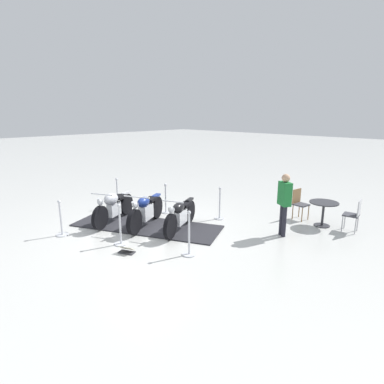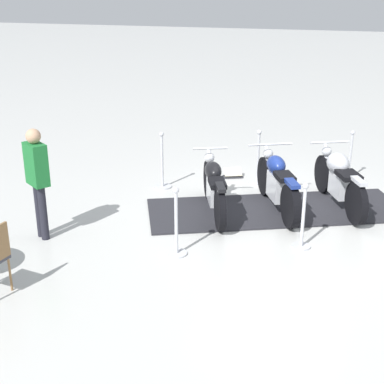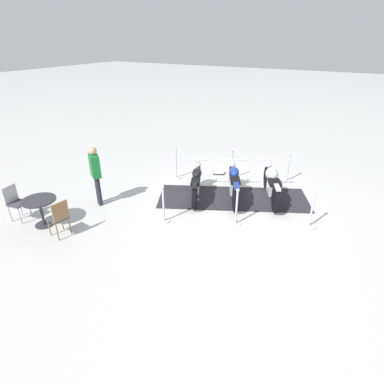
{
  "view_description": "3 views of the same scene",
  "coord_description": "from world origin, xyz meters",
  "views": [
    {
      "loc": [
        -5.46,
        -7.28,
        3.3
      ],
      "look_at": [
        1.38,
        -0.54,
        0.9
      ],
      "focal_mm": 29.96,
      "sensor_mm": 36.0,
      "label": 1
    },
    {
      "loc": [
        8.77,
        1.32,
        3.68
      ],
      "look_at": [
        1.3,
        -1.11,
        0.69
      ],
      "focal_mm": 51.3,
      "sensor_mm": 36.0,
      "label": 2
    },
    {
      "loc": [
        7.87,
        2.95,
        4.39
      ],
      "look_at": [
        1.63,
        -0.5,
        0.81
      ],
      "focal_mm": 29.37,
      "sensor_mm": 36.0,
      "label": 3
    }
  ],
  "objects": [
    {
      "name": "stanchion_left_rear",
      "position": [
        2.07,
        -1.09,
        0.35
      ],
      "size": [
        0.31,
        0.31,
        1.04
      ],
      "color": "silver",
      "rests_on": "ground_plane"
    },
    {
      "name": "stanchion_left_mid",
      "position": [
        1.28,
        0.6,
        0.36
      ],
      "size": [
        0.28,
        0.28,
        1.02
      ],
      "color": "silver",
      "rests_on": "ground_plane"
    },
    {
      "name": "cafe_chair_near_table",
      "position": [
        3.83,
        -4.51,
        0.55
      ],
      "size": [
        0.45,
        0.45,
        0.95
      ],
      "rotation": [
        0.0,
        0.0,
        1.72
      ],
      "color": "#B7B7BC",
      "rests_on": "ground_plane"
    },
    {
      "name": "cafe_chair_across_table",
      "position": [
        3.82,
        -2.88,
        0.55
      ],
      "size": [
        0.45,
        0.45,
        0.96
      ],
      "rotation": [
        0.0,
        0.0,
        -1.71
      ],
      "color": "olive",
      "rests_on": "ground_plane"
    },
    {
      "name": "motorcycle_navy",
      "position": [
        -0.02,
        -0.01,
        0.51
      ],
      "size": [
        1.99,
        1.14,
        1.03
      ],
      "rotation": [
        0.0,
        0.0,
        -2.68
      ],
      "color": "black",
      "rests_on": "display_platform"
    },
    {
      "name": "stanchion_right_mid",
      "position": [
        -1.28,
        -0.6,
        0.33
      ],
      "size": [
        0.35,
        0.35,
        1.08
      ],
      "color": "silver",
      "rests_on": "ground_plane"
    },
    {
      "name": "motorcycle_black",
      "position": [
        0.43,
        -1.0,
        0.5
      ],
      "size": [
        1.95,
        0.96,
        0.99
      ],
      "rotation": [
        0.0,
        0.0,
        -2.73
      ],
      "color": "black",
      "rests_on": "display_platform"
    },
    {
      "name": "stanchion_left_front",
      "position": [
        0.49,
        2.29,
        0.32
      ],
      "size": [
        0.36,
        0.36,
        1.07
      ],
      "color": "silver",
      "rests_on": "ground_plane"
    },
    {
      "name": "stanchion_right_rear",
      "position": [
        -0.49,
        -2.29,
        0.34
      ],
      "size": [
        0.35,
        0.35,
        1.1
      ],
      "color": "silver",
      "rests_on": "ground_plane"
    },
    {
      "name": "ground_plane",
      "position": [
        0.0,
        0.0,
        0.0
      ],
      "size": [
        80.0,
        80.0,
        0.0
      ],
      "primitive_type": "plane",
      "color": "silver"
    },
    {
      "name": "bystander_person",
      "position": [
        2.17,
        -3.24,
        1.03
      ],
      "size": [
        0.4,
        0.46,
        1.73
      ],
      "rotation": [
        0.0,
        0.0,
        2.56
      ],
      "color": "#23232D",
      "rests_on": "ground_plane"
    },
    {
      "name": "display_platform",
      "position": [
        0.0,
        0.0,
        0.02
      ],
      "size": [
        3.21,
        4.61,
        0.03
      ],
      "primitive_type": "cube",
      "rotation": [
        0.0,
        0.0,
        -1.13
      ],
      "color": "#28282D",
      "rests_on": "ground_plane"
    },
    {
      "name": "info_placard",
      "position": [
        -1.47,
        -1.14,
        0.05
      ],
      "size": [
        0.35,
        0.44,
        0.19
      ],
      "rotation": [
        0.0,
        0.0,
        2.01
      ],
      "color": "#333338",
      "rests_on": "ground_plane"
    },
    {
      "name": "motorcycle_chrome",
      "position": [
        -0.5,
        0.97,
        0.55
      ],
      "size": [
        1.99,
        1.1,
        1.02
      ],
      "rotation": [
        0.0,
        0.0,
        -2.69
      ],
      "color": "black",
      "rests_on": "display_platform"
    },
    {
      "name": "cafe_table",
      "position": [
        3.71,
        -3.7,
        0.56
      ],
      "size": [
        0.83,
        0.83,
        0.74
      ],
      "color": "#2D2D33",
      "rests_on": "ground_plane"
    },
    {
      "name": "stanchion_right_front",
      "position": [
        -2.07,
        1.09,
        0.31
      ],
      "size": [
        0.33,
        0.33,
        1.01
      ],
      "color": "silver",
      "rests_on": "ground_plane"
    }
  ]
}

